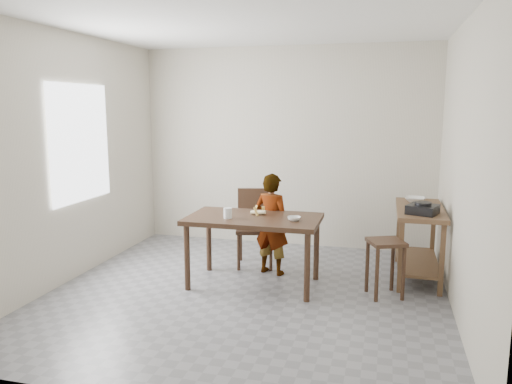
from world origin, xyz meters
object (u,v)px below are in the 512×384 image
(prep_counter, at_px, (418,243))
(stool, at_px, (385,268))
(dining_table, at_px, (254,251))
(dining_chair, at_px, (255,229))
(child, at_px, (272,224))

(prep_counter, relative_size, stool, 2.06)
(dining_table, bearing_deg, prep_counter, 22.15)
(dining_table, bearing_deg, dining_chair, 103.27)
(stool, bearing_deg, dining_chair, 157.67)
(dining_table, relative_size, stool, 2.40)
(prep_counter, xyz_separation_m, stool, (-0.35, -0.68, -0.11))
(stool, bearing_deg, prep_counter, 62.78)
(child, relative_size, dining_chair, 1.27)
(dining_chair, bearing_deg, prep_counter, -11.03)
(dining_table, relative_size, prep_counter, 1.17)
(stool, bearing_deg, dining_table, -179.27)
(dining_table, height_order, prep_counter, prep_counter)
(prep_counter, bearing_deg, child, -169.99)
(prep_counter, distance_m, child, 1.65)
(prep_counter, distance_m, stool, 0.78)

